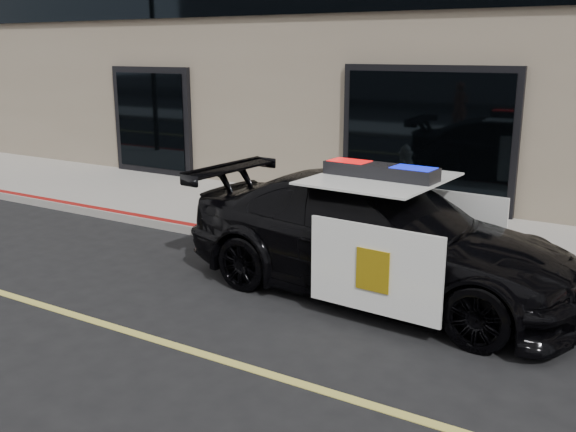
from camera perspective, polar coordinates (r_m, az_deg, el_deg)
The scene contains 4 objects.
ground at distance 6.56m, azimuth -1.08°, elevation -14.09°, with size 120.00×120.00×0.00m, color black.
sidewalk_n at distance 11.01m, azimuth 13.73°, elevation -2.07°, with size 60.00×3.50×0.15m, color gray.
police_car at distance 8.45m, azimuth 8.02°, elevation -1.83°, with size 2.80×5.58×1.74m.
fire_hydrant at distance 10.97m, azimuth 0.75°, elevation 0.84°, with size 0.38×0.53×0.84m.
Camera 1 is at (3.10, -4.85, 3.15)m, focal length 40.00 mm.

